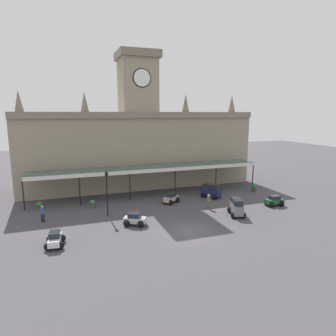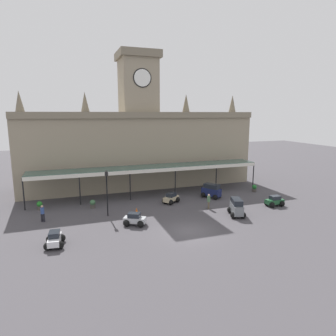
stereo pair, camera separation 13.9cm
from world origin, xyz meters
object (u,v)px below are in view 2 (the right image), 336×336
(victorian_lamppost, at_px, (107,188))
(car_beige_sedan, at_px, (171,199))
(car_white_sedan, at_px, (55,240))
(planter_by_canopy, at_px, (254,188))
(car_grey_van, at_px, (237,208))
(pedestrian_near_entrance, at_px, (209,201))
(car_silver_sedan, at_px, (135,220))
(planter_forecourt_centre, at_px, (93,204))
(traffic_cone, at_px, (137,211))
(car_green_sedan, at_px, (275,202))
(car_navy_van, at_px, (211,191))
(planter_near_kerb, at_px, (40,206))
(pedestrian_crossing_forecourt, at_px, (43,213))

(victorian_lamppost, bearing_deg, car_beige_sedan, 15.14)
(car_white_sedan, height_order, planter_by_canopy, car_white_sedan)
(car_grey_van, height_order, pedestrian_near_entrance, car_grey_van)
(car_silver_sedan, height_order, planter_forecourt_centre, car_silver_sedan)
(car_silver_sedan, height_order, planter_by_canopy, car_silver_sedan)
(car_beige_sedan, bearing_deg, traffic_cone, -152.86)
(car_silver_sedan, bearing_deg, pedestrian_near_entrance, 13.21)
(car_beige_sedan, distance_m, car_green_sedan, 11.81)
(car_silver_sedan, height_order, traffic_cone, car_silver_sedan)
(victorian_lamppost, height_order, planter_by_canopy, victorian_lamppost)
(car_silver_sedan, distance_m, car_white_sedan, 7.33)
(car_navy_van, distance_m, planter_near_kerb, 19.96)
(car_silver_sedan, bearing_deg, car_grey_van, -4.51)
(victorian_lamppost, xyz_separation_m, traffic_cone, (2.94, -0.34, -2.65))
(car_white_sedan, distance_m, planter_forecourt_centre, 9.47)
(car_green_sedan, relative_size, planter_near_kerb, 2.16)
(car_silver_sedan, distance_m, pedestrian_crossing_forecourt, 9.06)
(car_navy_van, bearing_deg, traffic_cone, -164.64)
(car_white_sedan, height_order, pedestrian_near_entrance, pedestrian_near_entrance)
(car_grey_van, xyz_separation_m, planter_near_kerb, (-19.29, 8.61, -0.32))
(pedestrian_near_entrance, distance_m, planter_near_kerb, 18.49)
(planter_near_kerb, bearing_deg, car_beige_sedan, -9.20)
(pedestrian_crossing_forecourt, xyz_separation_m, traffic_cone, (9.11, -0.75, -0.58))
(car_grey_van, relative_size, pedestrian_near_entrance, 1.54)
(victorian_lamppost, distance_m, planter_forecourt_centre, 4.16)
(victorian_lamppost, relative_size, planter_near_kerb, 4.98)
(car_navy_van, relative_size, car_green_sedan, 1.25)
(victorian_lamppost, xyz_separation_m, planter_near_kerb, (-6.75, 4.40, -2.49))
(pedestrian_crossing_forecourt, height_order, traffic_cone, pedestrian_crossing_forecourt)
(planter_by_canopy, bearing_deg, pedestrian_near_entrance, -153.99)
(pedestrian_crossing_forecourt, relative_size, planter_near_kerb, 1.74)
(car_white_sedan, distance_m, traffic_cone, 9.48)
(car_green_sedan, height_order, victorian_lamppost, victorian_lamppost)
(car_green_sedan, distance_m, pedestrian_crossing_forecourt, 24.77)
(planter_near_kerb, bearing_deg, pedestrian_crossing_forecourt, -81.88)
(traffic_cone, bearing_deg, car_navy_van, 15.36)
(car_grey_van, bearing_deg, car_white_sedan, -175.38)
(car_beige_sedan, relative_size, car_navy_van, 0.87)
(pedestrian_crossing_forecourt, xyz_separation_m, planter_near_kerb, (-0.57, 4.00, -0.42))
(pedestrian_near_entrance, xyz_separation_m, pedestrian_crossing_forecourt, (-17.00, 1.72, 0.00))
(car_white_sedan, relative_size, car_navy_van, 0.82)
(car_navy_van, bearing_deg, pedestrian_near_entrance, -121.21)
(car_grey_van, distance_m, pedestrian_crossing_forecourt, 19.28)
(car_grey_van, xyz_separation_m, traffic_cone, (-9.60, 3.87, -0.48))
(car_green_sedan, bearing_deg, planter_by_canopy, 75.68)
(pedestrian_crossing_forecourt, bearing_deg, car_beige_sedan, 6.87)
(planter_by_canopy, xyz_separation_m, planter_near_kerb, (-26.64, 1.29, 0.00))
(car_white_sedan, xyz_separation_m, planter_forecourt_centre, (3.70, 8.72, -0.01))
(pedestrian_crossing_forecourt, bearing_deg, traffic_cone, -4.68)
(car_green_sedan, xyz_separation_m, planter_by_canopy, (1.53, 5.97, -0.01))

